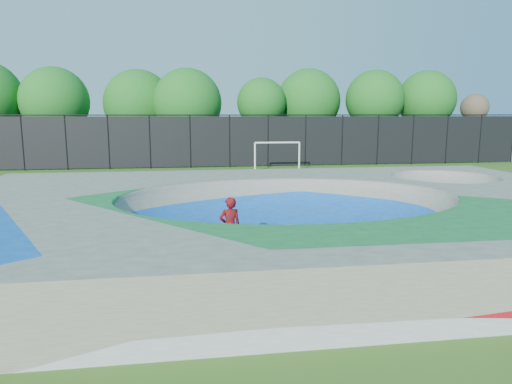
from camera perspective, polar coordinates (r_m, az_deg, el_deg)
ground at (r=15.05m, az=3.97°, el=-5.99°), size 120.00×120.00×0.00m
skate_deck at (r=14.86m, az=4.01°, el=-3.20°), size 22.00×14.00×1.50m
skater at (r=13.15m, az=-3.28°, el=-4.36°), size 0.70×0.53×1.74m
skateboard at (r=13.38m, az=-3.24°, el=-7.88°), size 0.81×0.35×0.05m
soccer_goal at (r=32.04m, az=2.68°, el=5.11°), size 3.28×0.12×2.17m
fence at (r=35.34m, az=-3.31°, el=6.50°), size 48.09×0.09×4.04m
treeline at (r=39.81m, az=-7.40°, el=11.12°), size 51.00×7.71×8.24m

